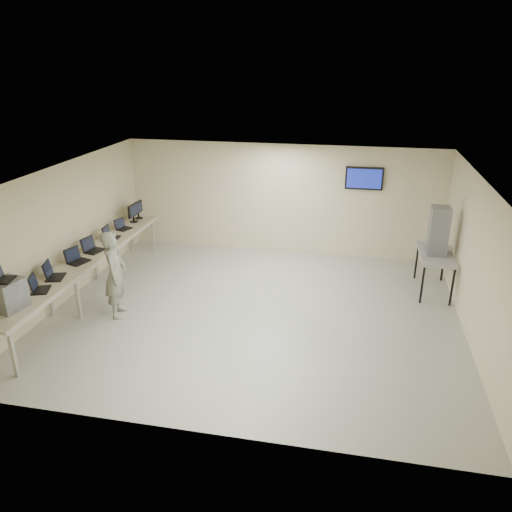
% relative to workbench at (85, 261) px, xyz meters
% --- Properties ---
extents(room, '(8.01, 7.01, 2.81)m').
position_rel_workbench_xyz_m(room, '(3.62, 0.06, 0.58)').
color(room, '#A1A094').
rests_on(room, ground).
extents(workbench, '(0.76, 6.00, 0.90)m').
position_rel_workbench_xyz_m(workbench, '(0.00, 0.00, 0.00)').
color(workbench, '#BDAC98').
rests_on(workbench, ground).
extents(equipment_box, '(0.52, 0.57, 0.51)m').
position_rel_workbench_xyz_m(equipment_box, '(-0.06, -2.29, 0.33)').
color(equipment_box, gray).
rests_on(equipment_box, workbench).
extents(laptop_on_box, '(0.35, 0.39, 0.27)m').
position_rel_workbench_xyz_m(laptop_on_box, '(-0.12, -2.29, 0.65)').
color(laptop_on_box, black).
rests_on(laptop_on_box, equipment_box).
extents(laptop_0, '(0.42, 0.45, 0.30)m').
position_rel_workbench_xyz_m(laptop_0, '(-0.02, -1.58, 0.15)').
color(laptop_0, black).
rests_on(laptop_0, workbench).
extents(laptop_1, '(0.43, 0.47, 0.31)m').
position_rel_workbench_xyz_m(laptop_1, '(-0.08, -1.03, 0.15)').
color(laptop_1, black).
rests_on(laptop_1, workbench).
extents(laptop_2, '(0.43, 0.46, 0.30)m').
position_rel_workbench_xyz_m(laptop_2, '(-0.04, -0.25, 0.15)').
color(laptop_2, black).
rests_on(laptop_2, workbench).
extents(laptop_3, '(0.40, 0.45, 0.31)m').
position_rel_workbench_xyz_m(laptop_3, '(-0.04, 0.38, 0.15)').
color(laptop_3, black).
rests_on(laptop_3, workbench).
extents(laptop_4, '(0.34, 0.40, 0.29)m').
position_rel_workbench_xyz_m(laptop_4, '(-0.03, 1.19, 0.15)').
color(laptop_4, black).
rests_on(laptop_4, workbench).
extents(laptop_5, '(0.37, 0.39, 0.26)m').
position_rel_workbench_xyz_m(laptop_5, '(-0.05, 1.87, 0.14)').
color(laptop_5, black).
rests_on(laptop_5, workbench).
extents(monitor_near, '(0.21, 0.47, 0.46)m').
position_rel_workbench_xyz_m(monitor_near, '(-0.01, 2.45, 0.35)').
color(monitor_near, black).
rests_on(monitor_near, workbench).
extents(monitor_far, '(0.20, 0.44, 0.44)m').
position_rel_workbench_xyz_m(monitor_far, '(-0.01, 2.75, 0.34)').
color(monitor_far, black).
rests_on(monitor_far, workbench).
extents(soldier, '(0.57, 0.72, 1.75)m').
position_rel_workbench_xyz_m(soldier, '(0.97, -0.60, 0.05)').
color(soldier, '#636B53').
rests_on(soldier, ground).
extents(side_table, '(0.69, 1.47, 0.88)m').
position_rel_workbench_xyz_m(side_table, '(7.19, 1.75, -0.02)').
color(side_table, '#979797').
rests_on(side_table, ground).
extents(storage_bins, '(0.39, 0.43, 1.02)m').
position_rel_workbench_xyz_m(storage_bins, '(7.17, 1.75, 0.57)').
color(storage_bins, gray).
rests_on(storage_bins, side_table).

